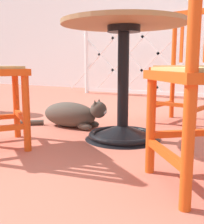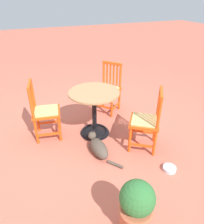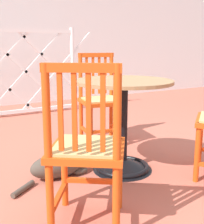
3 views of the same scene
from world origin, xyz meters
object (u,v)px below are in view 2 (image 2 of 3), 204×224
object	(u,v)px
tabby_cat	(98,147)
pet_water_bowl	(169,169)
orange_chair_at_corner	(44,112)
terracotta_planter	(136,208)
orange_chair_facing_out	(108,90)
orange_chair_tucked_in	(146,122)
cafe_table	(94,118)

from	to	relation	value
tabby_cat	pet_water_bowl	world-z (taller)	tabby_cat
orange_chair_at_corner	terracotta_planter	xyz separation A→B (m)	(-1.86, -0.51, -0.11)
orange_chair_facing_out	tabby_cat	bearing A→B (deg)	149.71
orange_chair_tucked_in	pet_water_bowl	xyz separation A→B (m)	(-0.55, -0.05, -0.41)
orange_chair_facing_out	pet_water_bowl	world-z (taller)	orange_chair_facing_out
terracotta_planter	orange_chair_facing_out	bearing A→B (deg)	-17.67
cafe_table	tabby_cat	bearing A→B (deg)	164.95
cafe_table	orange_chair_at_corner	size ratio (longest dim) A/B	0.83
orange_chair_tucked_in	terracotta_planter	bearing A→B (deg)	143.85
orange_chair_tucked_in	terracotta_planter	world-z (taller)	orange_chair_tucked_in
terracotta_planter	cafe_table	bearing A→B (deg)	-7.52
orange_chair_tucked_in	tabby_cat	distance (m)	0.77
orange_chair_at_corner	orange_chair_tucked_in	size ratio (longest dim) A/B	1.00
cafe_table	orange_chair_facing_out	xyz separation A→B (m)	(0.61, -0.50, 0.15)
tabby_cat	pet_water_bowl	xyz separation A→B (m)	(-0.68, -0.72, -0.07)
tabby_cat	terracotta_planter	size ratio (longest dim) A/B	1.16
tabby_cat	orange_chair_at_corner	bearing A→B (deg)	41.58
orange_chair_at_corner	orange_chair_tucked_in	world-z (taller)	same
tabby_cat	terracotta_planter	distance (m)	1.21
cafe_table	orange_chair_facing_out	bearing A→B (deg)	-39.60
cafe_table	terracotta_planter	distance (m)	1.67
orange_chair_facing_out	tabby_cat	world-z (taller)	orange_chair_facing_out
orange_chair_tucked_in	tabby_cat	bearing A→B (deg)	78.82
orange_chair_at_corner	orange_chair_facing_out	bearing A→B (deg)	-71.93
cafe_table	orange_chair_at_corner	distance (m)	0.77
orange_chair_facing_out	orange_chair_at_corner	world-z (taller)	same
cafe_table	orange_chair_tucked_in	size ratio (longest dim) A/B	0.83
orange_chair_facing_out	orange_chair_tucked_in	world-z (taller)	same
orange_chair_facing_out	pet_water_bowl	bearing A→B (deg)	-176.89
cafe_table	terracotta_planter	world-z (taller)	cafe_table
orange_chair_tucked_in	terracotta_planter	size ratio (longest dim) A/B	1.47
tabby_cat	pet_water_bowl	size ratio (longest dim) A/B	4.23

